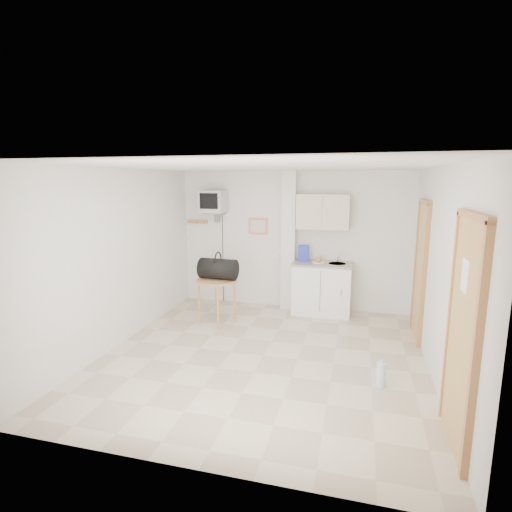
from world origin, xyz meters
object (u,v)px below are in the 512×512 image
(duffel_bag, at_px, (218,269))
(round_table, at_px, (217,285))
(crt_television, at_px, (213,202))
(water_bottle, at_px, (381,375))

(duffel_bag, bearing_deg, round_table, -99.24)
(crt_television, xyz_separation_m, duffel_bag, (0.42, -0.92, -1.03))
(duffel_bag, height_order, water_bottle, duffel_bag)
(round_table, height_order, water_bottle, round_table)
(duffel_bag, distance_m, water_bottle, 3.06)
(crt_television, xyz_separation_m, round_table, (0.40, -0.97, -1.29))
(round_table, relative_size, water_bottle, 2.29)
(water_bottle, bearing_deg, duffel_bag, 148.44)
(crt_television, bearing_deg, water_bottle, -40.05)
(duffel_bag, xyz_separation_m, water_bottle, (2.53, -1.55, -0.77))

